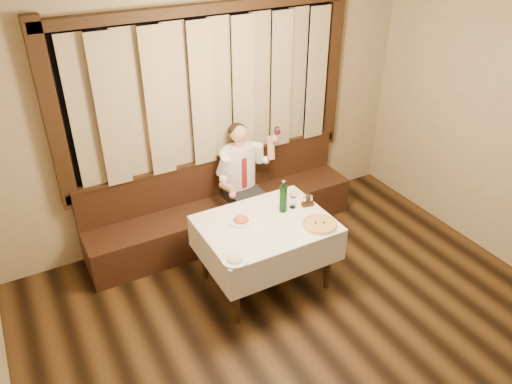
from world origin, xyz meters
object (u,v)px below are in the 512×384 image
pizza (320,224)px  green_bottle (283,198)px  banquette (222,211)px  cruet_caddy (308,202)px  pasta_cream (235,258)px  seated_man (243,173)px  pasta_red (241,218)px  dining_table (266,231)px

pizza → green_bottle: green_bottle is taller
banquette → cruet_caddy: (0.53, -0.96, 0.49)m
pizza → pasta_cream: size_ratio=1.47×
pizza → pasta_cream: bearing=-174.8°
green_bottle → seated_man: size_ratio=0.26×
pizza → banquette: bearing=108.1°
pasta_red → dining_table: bearing=-34.3°
green_bottle → seated_man: bearing=91.6°
green_bottle → seated_man: 0.84m
pasta_red → seated_man: 0.91m
banquette → pasta_cream: size_ratio=13.30×
pasta_red → green_bottle: (0.46, -0.04, 0.11)m
pasta_cream → seated_man: seated_man is taller
banquette → pizza: banquette is taller
pasta_cream → dining_table: bearing=35.6°
pasta_red → cruet_caddy: 0.73m
green_bottle → cruet_caddy: 0.30m
pizza → seated_man: 1.24m
banquette → green_bottle: 1.13m
dining_table → pizza: bearing=-34.2°
banquette → cruet_caddy: size_ratio=24.33×
pasta_cream → seated_man: bearing=59.9°
banquette → seated_man: (0.23, -0.09, 0.49)m
dining_table → pasta_red: size_ratio=5.07×
pasta_cream → seated_man: 1.52m
pasta_cream → green_bottle: (0.79, 0.48, 0.12)m
pizza → pasta_cream: 0.97m
green_bottle → pasta_red: bearing=175.2°
pasta_red → green_bottle: green_bottle is taller
banquette → green_bottle: bearing=-74.6°
cruet_caddy → seated_man: (-0.30, 0.87, -0.00)m
pizza → seated_man: seated_man is taller
dining_table → green_bottle: green_bottle is taller
seated_man → green_bottle: bearing=-88.4°
green_bottle → pasta_cream: bearing=-148.6°
banquette → pasta_cream: 1.57m
dining_table → pasta_red: pasta_red is taller
banquette → dining_table: size_ratio=2.52×
green_bottle → cruet_caddy: green_bottle is taller
pizza → cruet_caddy: size_ratio=2.69×
banquette → seated_man: seated_man is taller
pizza → pasta_cream: pasta_cream is taller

